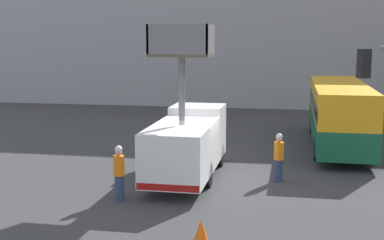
# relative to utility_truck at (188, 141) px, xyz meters

# --- Properties ---
(ground_plane) EXTENTS (120.00, 120.00, 0.00)m
(ground_plane) POSITION_rel_utility_truck_xyz_m (0.58, -0.19, -1.53)
(ground_plane) COLOR #38383A
(building_backdrop_far) EXTENTS (44.00, 10.00, 15.95)m
(building_backdrop_far) POSITION_rel_utility_truck_xyz_m (0.58, 26.72, 6.44)
(building_backdrop_far) COLOR #9E9EA3
(building_backdrop_far) RESTS_ON ground_plane
(utility_truck) EXTENTS (2.21, 6.80, 6.02)m
(utility_truck) POSITION_rel_utility_truck_xyz_m (0.00, 0.00, 0.00)
(utility_truck) COLOR white
(utility_truck) RESTS_ON ground_plane
(city_bus) EXTENTS (2.59, 11.47, 3.24)m
(city_bus) POSITION_rel_utility_truck_xyz_m (6.35, 7.71, 0.36)
(city_bus) COLOR #145638
(city_bus) RESTS_ON ground_plane
(road_worker_near_truck) EXTENTS (0.38, 0.38, 1.93)m
(road_worker_near_truck) POSITION_rel_utility_truck_xyz_m (-1.73, -3.33, -0.55)
(road_worker_near_truck) COLOR navy
(road_worker_near_truck) RESTS_ON ground_plane
(road_worker_directing) EXTENTS (0.38, 0.38, 1.91)m
(road_worker_directing) POSITION_rel_utility_truck_xyz_m (3.56, 0.20, -0.57)
(road_worker_directing) COLOR navy
(road_worker_directing) RESTS_ON ground_plane
(traffic_cone_near_truck) EXTENTS (0.64, 0.64, 0.73)m
(traffic_cone_near_truck) POSITION_rel_utility_truck_xyz_m (1.71, -6.79, -1.19)
(traffic_cone_near_truck) COLOR black
(traffic_cone_near_truck) RESTS_ON ground_plane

